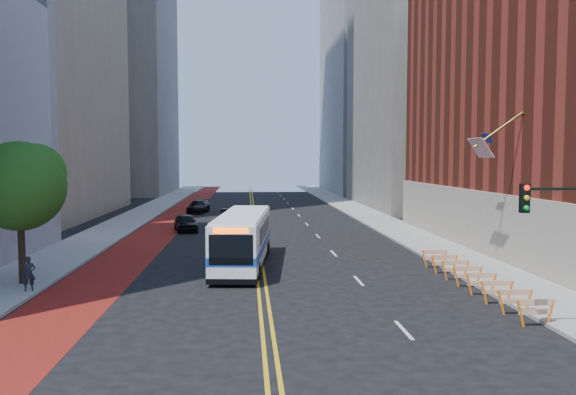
% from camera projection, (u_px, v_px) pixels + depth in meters
% --- Properties ---
extents(ground, '(160.00, 160.00, 0.00)m').
position_uv_depth(ground, '(266.00, 317.00, 21.40)').
color(ground, black).
rests_on(ground, ground).
extents(sidewalk_left, '(4.00, 140.00, 0.15)m').
position_uv_depth(sidewalk_left, '(121.00, 225.00, 50.36)').
color(sidewalk_left, gray).
rests_on(sidewalk_left, ground).
extents(sidewalk_right, '(4.00, 140.00, 0.15)m').
position_uv_depth(sidewalk_right, '(384.00, 223.00, 52.12)').
color(sidewalk_right, gray).
rests_on(sidewalk_right, ground).
extents(bus_lane_paint, '(3.60, 140.00, 0.01)m').
position_uv_depth(bus_lane_paint, '(165.00, 225.00, 50.65)').
color(bus_lane_paint, maroon).
rests_on(bus_lane_paint, ground).
extents(center_line_inner, '(0.14, 140.00, 0.01)m').
position_uv_depth(center_line_inner, '(253.00, 225.00, 51.23)').
color(center_line_inner, gold).
rests_on(center_line_inner, ground).
extents(center_line_outer, '(0.14, 140.00, 0.01)m').
position_uv_depth(center_line_outer, '(257.00, 225.00, 51.26)').
color(center_line_outer, gold).
rests_on(center_line_outer, ground).
extents(lane_dashes, '(0.14, 98.20, 0.01)m').
position_uv_depth(lane_dashes, '(299.00, 215.00, 59.55)').
color(lane_dashes, silver).
rests_on(lane_dashes, ground).
extents(midrise_right_near, '(18.00, 26.00, 40.00)m').
position_uv_depth(midrise_right_near, '(438.00, 46.00, 69.44)').
color(midrise_right_near, slate).
rests_on(midrise_right_near, ground).
extents(midrise_right_far, '(20.00, 28.00, 55.00)m').
position_uv_depth(midrise_right_far, '(386.00, 36.00, 98.83)').
color(midrise_right_far, gray).
rests_on(midrise_right_far, ground).
extents(midrise_left_far, '(20.00, 26.00, 65.00)m').
position_uv_depth(midrise_left_far, '(108.00, 2.00, 94.97)').
color(midrise_left_far, slate).
rests_on(midrise_left_far, ground).
extents(construction_barriers, '(1.42, 10.91, 1.00)m').
position_uv_depth(construction_barriers, '(474.00, 277.00, 25.46)').
color(construction_barriers, orange).
rests_on(construction_barriers, ground).
extents(street_tree, '(4.20, 4.20, 6.70)m').
position_uv_depth(street_tree, '(21.00, 183.00, 26.24)').
color(street_tree, black).
rests_on(street_tree, sidewalk_left).
extents(traffic_signal, '(2.21, 0.34, 5.07)m').
position_uv_depth(traffic_signal, '(557.00, 229.00, 18.33)').
color(traffic_signal, black).
rests_on(traffic_signal, sidewalk_right).
extents(transit_bus, '(3.43, 11.06, 2.99)m').
position_uv_depth(transit_bus, '(243.00, 238.00, 31.46)').
color(transit_bus, white).
rests_on(transit_bus, ground).
extents(car_a, '(2.55, 4.41, 1.41)m').
position_uv_depth(car_a, '(186.00, 223.00, 46.63)').
color(car_a, black).
rests_on(car_a, ground).
extents(car_b, '(1.75, 4.72, 1.54)m').
position_uv_depth(car_b, '(230.00, 218.00, 49.85)').
color(car_b, black).
rests_on(car_b, ground).
extents(car_c, '(2.51, 5.03, 1.40)m').
position_uv_depth(car_c, '(198.00, 206.00, 62.33)').
color(car_c, black).
rests_on(car_c, ground).
extents(pedestrian, '(0.66, 0.55, 1.54)m').
position_uv_depth(pedestrian, '(29.00, 274.00, 24.94)').
color(pedestrian, black).
rests_on(pedestrian, sidewalk_left).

